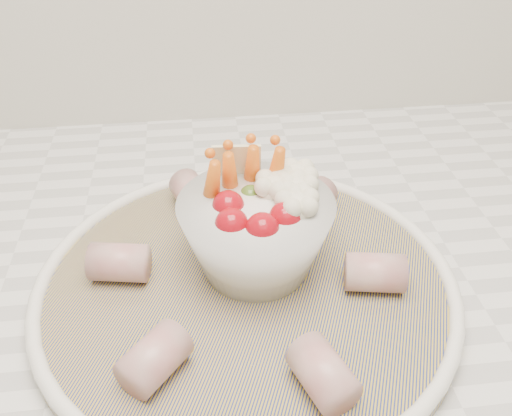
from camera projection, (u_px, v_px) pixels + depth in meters
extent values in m
cube|color=silver|center=(267.00, 287.00, 0.51)|extent=(2.04, 0.62, 0.04)
cylinder|color=navy|center=(246.00, 288.00, 0.47)|extent=(0.45, 0.45, 0.01)
torus|color=white|center=(246.00, 282.00, 0.47)|extent=(0.35, 0.35, 0.01)
sphere|color=#9F0A14|center=(232.00, 224.00, 0.43)|extent=(0.03, 0.03, 0.03)
sphere|color=#9F0A14|center=(262.00, 229.00, 0.42)|extent=(0.03, 0.03, 0.03)
sphere|color=#9F0A14|center=(285.00, 217.00, 0.43)|extent=(0.03, 0.03, 0.03)
sphere|color=#9F0A14|center=(228.00, 206.00, 0.45)|extent=(0.03, 0.03, 0.03)
sphere|color=#436521|center=(251.00, 196.00, 0.46)|extent=(0.02, 0.02, 0.02)
cone|color=orange|center=(230.00, 179.00, 0.46)|extent=(0.02, 0.03, 0.06)
cone|color=orange|center=(252.00, 172.00, 0.47)|extent=(0.02, 0.03, 0.06)
cone|color=orange|center=(276.00, 174.00, 0.47)|extent=(0.02, 0.04, 0.06)
cone|color=orange|center=(212.00, 188.00, 0.45)|extent=(0.03, 0.04, 0.06)
sphere|color=#ECE6CC|center=(296.00, 193.00, 0.46)|extent=(0.03, 0.03, 0.03)
sphere|color=#ECE6CC|center=(297.00, 210.00, 0.44)|extent=(0.03, 0.03, 0.03)
sphere|color=#ECE6CC|center=(297.00, 181.00, 0.47)|extent=(0.03, 0.03, 0.03)
sphere|color=#ECE6CC|center=(275.00, 191.00, 0.46)|extent=(0.03, 0.03, 0.03)
cube|color=beige|center=(237.00, 166.00, 0.47)|extent=(0.04, 0.01, 0.04)
cylinder|color=#A94D4E|center=(375.00, 272.00, 0.45)|extent=(0.05, 0.04, 0.03)
cylinder|color=#A94D4E|center=(312.00, 202.00, 0.53)|extent=(0.05, 0.06, 0.03)
cylinder|color=#A94D4E|center=(193.00, 194.00, 0.54)|extent=(0.05, 0.05, 0.03)
cylinder|color=#A94D4E|center=(119.00, 262.00, 0.46)|extent=(0.05, 0.04, 0.03)
cylinder|color=#A94D4E|center=(154.00, 358.00, 0.38)|extent=(0.05, 0.06, 0.03)
cylinder|color=#A94D4E|center=(323.00, 373.00, 0.37)|extent=(0.05, 0.05, 0.03)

